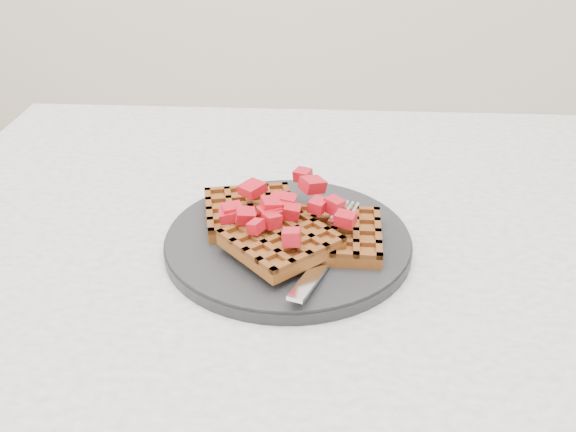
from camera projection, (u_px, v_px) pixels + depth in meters
The scene contains 5 objects.
table at pixel (397, 315), 0.79m from camera, with size 1.20×0.80×0.75m.
plate at pixel (288, 241), 0.71m from camera, with size 0.27×0.27×0.02m, color black.
waffles at pixel (288, 228), 0.69m from camera, with size 0.21×0.20×0.03m.
strawberry_pile at pixel (288, 205), 0.68m from camera, with size 0.15×0.15×0.02m, color #9E0111, non-canonical shape.
fork at pixel (329, 250), 0.66m from camera, with size 0.02×0.18×0.02m, color silver, non-canonical shape.
Camera 1 is at (-0.10, -0.63, 1.14)m, focal length 40.00 mm.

